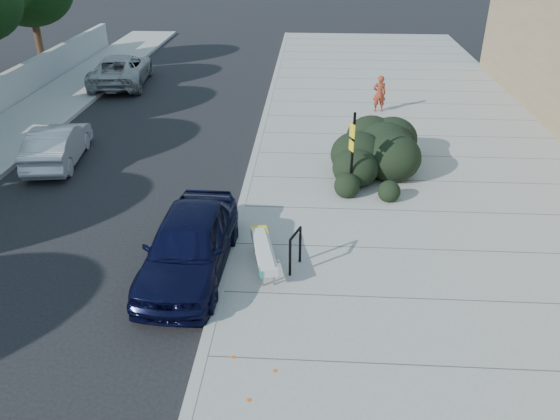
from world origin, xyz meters
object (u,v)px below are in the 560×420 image
(sign_post, at_px, (352,149))
(sedan_navy, at_px, (189,245))
(bike_rack, at_px, (295,247))
(suv_silver, at_px, (121,70))
(wagon_silver, at_px, (58,144))
(bench, at_px, (263,250))
(pedestrian, at_px, (379,94))

(sign_post, relative_size, sedan_navy, 0.56)
(bike_rack, distance_m, suv_silver, 18.22)
(bike_rack, height_order, wagon_silver, wagon_silver)
(bench, xyz_separation_m, pedestrian, (3.80, 11.83, 0.29))
(bench, bearing_deg, sign_post, 48.24)
(sign_post, distance_m, suv_silver, 15.86)
(sedan_navy, distance_m, suv_silver, 17.21)
(bike_rack, bearing_deg, pedestrian, 95.92)
(bench, height_order, sedan_navy, sedan_navy)
(sign_post, bearing_deg, suv_silver, 107.83)
(bench, bearing_deg, pedestrian, 59.26)
(wagon_silver, distance_m, pedestrian, 12.66)
(bench, xyz_separation_m, wagon_silver, (-7.47, 6.08, 0.04))
(bike_rack, xyz_separation_m, sign_post, (1.47, 4.00, 0.83))
(pedestrian, bearing_deg, bike_rack, 70.75)
(suv_silver, xyz_separation_m, pedestrian, (12.21, -3.92, 0.17))
(bench, height_order, wagon_silver, wagon_silver)
(bench, bearing_deg, bike_rack, -13.68)
(bench, height_order, suv_silver, suv_silver)
(wagon_silver, bearing_deg, sign_post, 159.90)
(wagon_silver, bearing_deg, bike_rack, 135.48)
(sedan_navy, bearing_deg, suv_silver, 114.83)
(sign_post, distance_m, pedestrian, 8.03)
(bike_rack, relative_size, pedestrian, 0.65)
(bench, height_order, bike_rack, bike_rack)
(wagon_silver, bearing_deg, sedan_navy, 125.09)
(bike_rack, bearing_deg, suv_silver, 140.56)
(bench, distance_m, sign_post, 4.66)
(wagon_silver, distance_m, suv_silver, 9.72)
(wagon_silver, relative_size, suv_silver, 0.74)
(sedan_navy, bearing_deg, bench, 5.13)
(bike_rack, distance_m, wagon_silver, 10.21)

